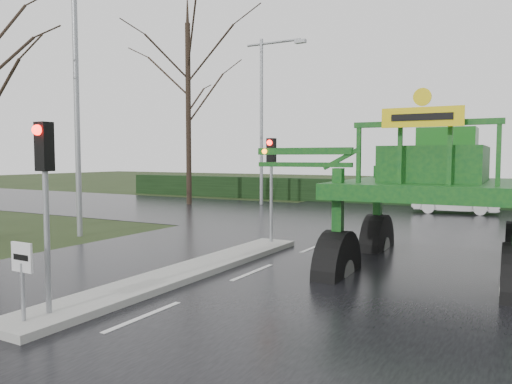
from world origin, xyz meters
The scene contains 13 objects.
ground centered at (0.00, 0.00, 0.00)m, with size 140.00×140.00×0.00m, color black.
road_main centered at (0.00, 10.00, 0.00)m, with size 14.00×80.00×0.02m, color black.
road_cross centered at (0.00, 16.00, 0.01)m, with size 80.00×12.00×0.02m, color black.
median_island centered at (-1.30, 3.00, 0.09)m, with size 1.20×10.00×0.16m, color gray.
hedge_row centered at (0.00, 24.00, 0.75)m, with size 44.00×0.90×1.50m, color black.
keep_left_sign centered at (-1.30, -1.50, 1.06)m, with size 0.50×0.07×1.35m.
traffic_signal_near centered at (-1.30, -1.01, 2.59)m, with size 0.26×0.33×3.52m.
traffic_signal_mid centered at (-1.30, 7.49, 2.59)m, with size 0.26×0.33×3.52m.
street_light_left_near centered at (-8.19, 6.00, 5.99)m, with size 3.85×0.30×10.00m.
street_light_left_far centered at (-8.19, 20.00, 5.99)m, with size 3.85×0.30×10.00m.
tree_left_far centered at (-12.50, 18.00, 7.15)m, with size 7.70×7.70×13.26m.
crop_sprayer centered at (1.89, 5.19, 2.62)m, with size 9.93×6.30×5.55m.
white_sedan centered at (2.53, 20.57, 0.00)m, with size 1.45×4.16×1.37m, color silver.
Camera 1 is at (6.13, -6.75, 2.92)m, focal length 35.00 mm.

